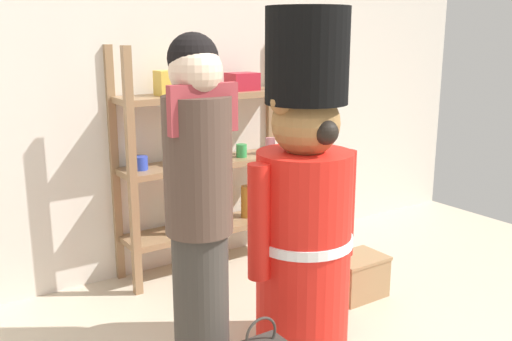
# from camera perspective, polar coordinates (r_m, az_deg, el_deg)

# --- Properties ---
(back_wall) EXTENTS (6.40, 0.12, 2.60)m
(back_wall) POSITION_cam_1_polar(r_m,az_deg,el_deg) (3.82, -14.66, 8.38)
(back_wall) COLOR silver
(back_wall) RESTS_ON ground_plane
(merchandise_shelf) EXTENTS (1.28, 0.35, 1.54)m
(merchandise_shelf) POSITION_cam_1_polar(r_m,az_deg,el_deg) (3.94, -4.68, 1.46)
(merchandise_shelf) COLOR #93704C
(merchandise_shelf) RESTS_ON ground_plane
(teddy_bear_guard) EXTENTS (0.66, 0.50, 1.73)m
(teddy_bear_guard) POSITION_cam_1_polar(r_m,az_deg,el_deg) (2.91, 4.79, -2.95)
(teddy_bear_guard) COLOR red
(teddy_bear_guard) RESTS_ON ground_plane
(person_shopper) EXTENTS (0.30, 0.29, 1.62)m
(person_shopper) POSITION_cam_1_polar(r_m,az_deg,el_deg) (2.46, -5.66, -4.03)
(person_shopper) COLOR #38332D
(person_shopper) RESTS_ON ground_plane
(display_crate) EXTENTS (0.34, 0.26, 0.26)m
(display_crate) POSITION_cam_1_polar(r_m,az_deg,el_deg) (3.71, 9.96, -10.23)
(display_crate) COLOR #9E7A51
(display_crate) RESTS_ON ground_plane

